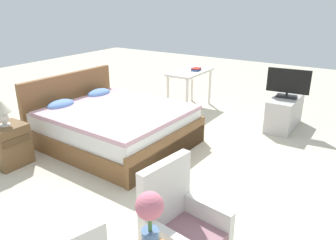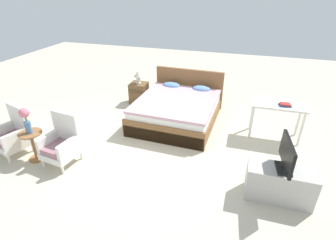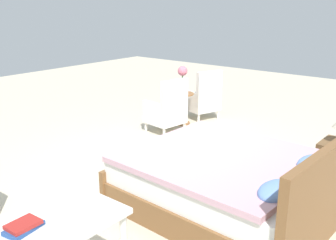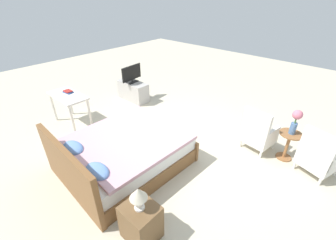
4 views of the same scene
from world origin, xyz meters
name	(u,v)px [view 2 (image 2 of 4)]	position (x,y,z in m)	size (l,w,h in m)	color
ground_plane	(156,143)	(0.00, 0.00, 0.00)	(16.00, 16.00, 0.00)	beige
bed	(178,109)	(0.17, 1.11, 0.30)	(1.83, 2.15, 0.96)	brown
armchair_by_window_left	(14,135)	(-2.45, -1.03, 0.37)	(0.68, 0.68, 0.92)	white
armchair_by_window_right	(62,144)	(-1.39, -1.03, 0.37)	(0.61, 0.61, 0.92)	white
side_table	(33,143)	(-1.93, -1.13, 0.36)	(0.40, 0.40, 0.57)	#936038
flower_vase	(26,118)	(-1.93, -1.13, 0.86)	(0.17, 0.17, 0.48)	#4C709E
nightstand	(139,93)	(-1.09, 1.79, 0.28)	(0.44, 0.41, 0.55)	brown
table_lamp	(138,75)	(-1.09, 1.79, 0.77)	(0.22, 0.22, 0.33)	silver
tv_stand	(279,184)	(2.25, -0.88, 0.27)	(0.96, 0.40, 0.53)	#B7B2AD
tv_flatscreen	(287,155)	(2.25, -0.88, 0.78)	(0.23, 0.68, 0.48)	black
vanity_desk	(278,109)	(2.28, 0.98, 0.64)	(1.04, 0.52, 0.76)	silver
book_stack	(285,105)	(2.38, 0.91, 0.78)	(0.25, 0.17, 0.05)	#284C8E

